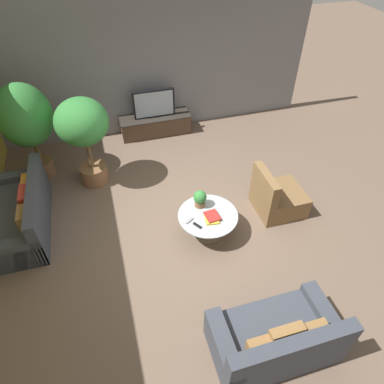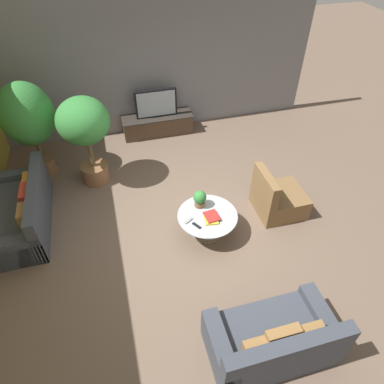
{
  "view_description": "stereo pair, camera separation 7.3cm",
  "coord_description": "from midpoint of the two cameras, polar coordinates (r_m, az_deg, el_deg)",
  "views": [
    {
      "loc": [
        -1.04,
        -3.86,
        4.35
      ],
      "look_at": [
        0.14,
        0.15,
        0.55
      ],
      "focal_mm": 32.0,
      "sensor_mm": 36.0,
      "label": 1
    },
    {
      "loc": [
        -0.97,
        -3.88,
        4.35
      ],
      "look_at": [
        0.14,
        0.15,
        0.55
      ],
      "focal_mm": 32.0,
      "sensor_mm": 36.0,
      "label": 2
    }
  ],
  "objects": [
    {
      "name": "television",
      "position": [
        7.78,
        -5.73,
        14.46
      ],
      "size": [
        0.92,
        0.13,
        0.63
      ],
      "color": "black",
      "rests_on": "media_console"
    },
    {
      "name": "ground_plane",
      "position": [
        5.91,
        -0.52,
        -5.16
      ],
      "size": [
        24.0,
        24.0,
        0.0
      ],
      "primitive_type": "plane",
      "color": "brown"
    },
    {
      "name": "remote_black",
      "position": [
        5.31,
        1.18,
        -5.61
      ],
      "size": [
        0.12,
        0.16,
        0.02
      ],
      "primitive_type": "cube",
      "rotation": [
        0.0,
        0.0,
        0.56
      ],
      "color": "black",
      "rests_on": "coffee_table"
    },
    {
      "name": "back_wall_stone",
      "position": [
        7.75,
        -7.21,
        20.34
      ],
      "size": [
        7.4,
        0.12,
        3.0
      ],
      "primitive_type": "cube",
      "color": "slate",
      "rests_on": "ground"
    },
    {
      "name": "potted_plant_tabletop",
      "position": [
        5.52,
        1.69,
        -1.09
      ],
      "size": [
        0.21,
        0.21,
        0.3
      ],
      "color": "brown",
      "rests_on": "coffee_table"
    },
    {
      "name": "book_stack",
      "position": [
        5.41,
        3.63,
        -4.25
      ],
      "size": [
        0.26,
        0.3,
        0.05
      ],
      "color": "gold",
      "rests_on": "coffee_table"
    },
    {
      "name": "potted_palm_tall",
      "position": [
        6.88,
        -25.46,
        11.23
      ],
      "size": [
        0.97,
        0.97,
        1.88
      ],
      "color": "brown",
      "rests_on": "ground"
    },
    {
      "name": "couch_near_entry",
      "position": [
        4.57,
        13.77,
        -22.95
      ],
      "size": [
        1.51,
        0.84,
        0.84
      ],
      "rotation": [
        0.0,
        0.0,
        3.14
      ],
      "color": "#3D424C",
      "rests_on": "ground"
    },
    {
      "name": "media_console",
      "position": [
        8.04,
        -5.48,
        11.2
      ],
      "size": [
        1.59,
        0.5,
        0.44
      ],
      "color": "#473323",
      "rests_on": "ground"
    },
    {
      "name": "coffee_table",
      "position": [
        5.57,
        2.94,
        -4.75
      ],
      "size": [
        0.97,
        0.97,
        0.41
      ],
      "color": "#756656",
      "rests_on": "ground"
    },
    {
      "name": "armchair_wicker",
      "position": [
        6.13,
        14.36,
        -1.13
      ],
      "size": [
        0.8,
        0.76,
        0.86
      ],
      "rotation": [
        0.0,
        0.0,
        1.57
      ],
      "color": "brown",
      "rests_on": "ground"
    },
    {
      "name": "potted_palm_corner",
      "position": [
        6.33,
        -17.13,
        10.19
      ],
      "size": [
        0.92,
        0.92,
        1.73
      ],
      "color": "brown",
      "rests_on": "ground"
    },
    {
      "name": "couch_by_wall",
      "position": [
        6.31,
        -25.97,
        -3.13
      ],
      "size": [
        0.84,
        1.85,
        0.84
      ],
      "rotation": [
        0.0,
        0.0,
        -1.57
      ],
      "color": "#3D424C",
      "rests_on": "ground"
    },
    {
      "name": "remote_silver",
      "position": [
        5.38,
        -0.15,
        -4.79
      ],
      "size": [
        0.16,
        0.12,
        0.02
      ],
      "primitive_type": "cube",
      "rotation": [
        0.0,
        0.0,
        -0.99
      ],
      "color": "gray",
      "rests_on": "coffee_table"
    }
  ]
}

